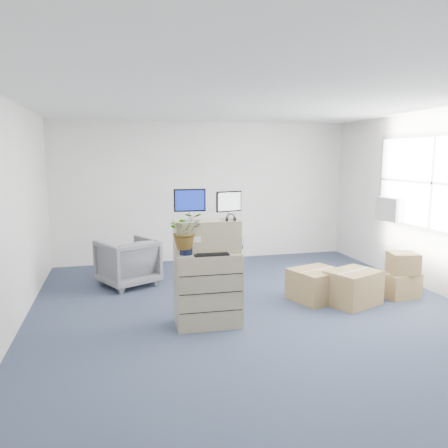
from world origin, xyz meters
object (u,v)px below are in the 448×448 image
(filing_cabinet_lower, at_px, (208,289))
(monitor_right, at_px, (229,204))
(monitor_left, at_px, (190,203))
(potted_plant, at_px, (185,236))
(keyboard, at_px, (211,254))
(water_bottle, at_px, (214,243))
(office_chair, at_px, (128,260))

(filing_cabinet_lower, relative_size, monitor_right, 2.65)
(monitor_left, bearing_deg, potted_plant, -113.51)
(keyboard, relative_size, potted_plant, 0.89)
(water_bottle, bearing_deg, potted_plant, -162.78)
(monitor_left, relative_size, potted_plant, 0.83)
(monitor_right, height_order, water_bottle, monitor_right)
(filing_cabinet_lower, height_order, keyboard, keyboard)
(keyboard, height_order, office_chair, keyboard)
(monitor_right, bearing_deg, water_bottle, 167.34)
(monitor_left, distance_m, office_chair, 2.34)
(water_bottle, xyz_separation_m, potted_plant, (-0.38, -0.12, 0.12))
(filing_cabinet_lower, xyz_separation_m, water_bottle, (0.09, 0.01, 0.58))
(keyboard, bearing_deg, water_bottle, 65.80)
(keyboard, bearing_deg, monitor_left, 135.23)
(keyboard, xyz_separation_m, water_bottle, (0.08, 0.16, 0.11))
(keyboard, xyz_separation_m, potted_plant, (-0.30, 0.04, 0.23))
(monitor_left, xyz_separation_m, office_chair, (-0.71, 1.93, -1.12))
(filing_cabinet_lower, distance_m, office_chair, 2.20)
(monitor_left, height_order, water_bottle, monitor_left)
(monitor_left, bearing_deg, keyboard, -43.43)
(monitor_right, distance_m, office_chair, 2.56)
(monitor_left, height_order, monitor_right, monitor_left)
(potted_plant, distance_m, office_chair, 2.32)
(monitor_right, bearing_deg, monitor_left, 157.58)
(monitor_right, bearing_deg, keyboard, -163.56)
(office_chair, bearing_deg, filing_cabinet_lower, 87.12)
(potted_plant, relative_size, office_chair, 0.56)
(potted_plant, bearing_deg, filing_cabinet_lower, 20.60)
(potted_plant, bearing_deg, keyboard, -8.34)
(monitor_right, bearing_deg, office_chair, 104.21)
(monitor_right, xyz_separation_m, potted_plant, (-0.57, -0.13, -0.35))
(office_chair, bearing_deg, keyboard, 85.84)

